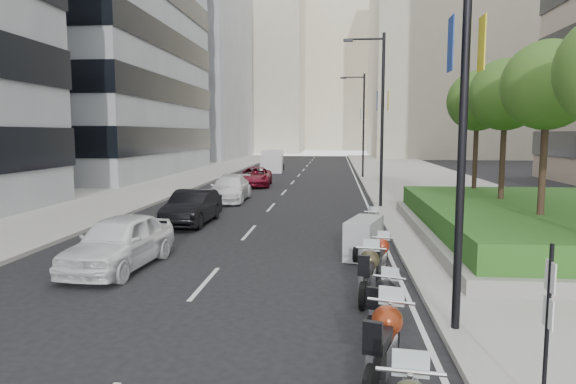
# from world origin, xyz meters

# --- Properties ---
(ground) EXTENTS (160.00, 160.00, 0.00)m
(ground) POSITION_xyz_m (0.00, 0.00, 0.00)
(ground) COLOR black
(ground) RESTS_ON ground
(sidewalk_right) EXTENTS (10.00, 100.00, 0.15)m
(sidewalk_right) POSITION_xyz_m (9.00, 30.00, 0.07)
(sidewalk_right) COLOR #9E9B93
(sidewalk_right) RESTS_ON ground
(sidewalk_left) EXTENTS (8.00, 100.00, 0.15)m
(sidewalk_left) POSITION_xyz_m (-12.00, 30.00, 0.07)
(sidewalk_left) COLOR #9E9B93
(sidewalk_left) RESTS_ON ground
(lane_edge) EXTENTS (0.12, 100.00, 0.01)m
(lane_edge) POSITION_xyz_m (3.70, 30.00, 0.01)
(lane_edge) COLOR silver
(lane_edge) RESTS_ON ground
(lane_centre) EXTENTS (0.12, 100.00, 0.01)m
(lane_centre) POSITION_xyz_m (-1.50, 30.00, 0.01)
(lane_centre) COLOR silver
(lane_centre) RESTS_ON ground
(building_grey_far) EXTENTS (22.00, 26.00, 30.00)m
(building_grey_far) POSITION_xyz_m (-24.00, 70.00, 15.00)
(building_grey_far) COLOR gray
(building_grey_far) RESTS_ON ground
(building_cream_right) EXTENTS (28.00, 24.00, 36.00)m
(building_cream_right) POSITION_xyz_m (22.00, 80.00, 18.00)
(building_cream_right) COLOR #B7AD93
(building_cream_right) RESTS_ON ground
(building_cream_left) EXTENTS (26.00, 24.00, 34.00)m
(building_cream_left) POSITION_xyz_m (-18.00, 100.00, 17.00)
(building_cream_left) COLOR #B7AD93
(building_cream_left) RESTS_ON ground
(building_cream_centre) EXTENTS (30.00, 24.00, 38.00)m
(building_cream_centre) POSITION_xyz_m (2.00, 120.00, 19.00)
(building_cream_centre) COLOR #B7AD93
(building_cream_centre) RESTS_ON ground
(planter) EXTENTS (10.00, 14.00, 0.40)m
(planter) POSITION_xyz_m (10.00, 10.00, 0.35)
(planter) COLOR gray
(planter) RESTS_ON sidewalk_right
(hedge) EXTENTS (9.40, 13.40, 0.80)m
(hedge) POSITION_xyz_m (10.00, 10.00, 0.95)
(hedge) COLOR #144918
(hedge) RESTS_ON planter
(tree_1) EXTENTS (2.80, 2.80, 6.30)m
(tree_1) POSITION_xyz_m (8.50, 8.00, 5.42)
(tree_1) COLOR #332319
(tree_1) RESTS_ON planter
(tree_2) EXTENTS (2.80, 2.80, 6.30)m
(tree_2) POSITION_xyz_m (8.50, 12.00, 5.42)
(tree_2) COLOR #332319
(tree_2) RESTS_ON planter
(tree_3) EXTENTS (2.80, 2.80, 6.30)m
(tree_3) POSITION_xyz_m (8.50, 16.00, 5.42)
(tree_3) COLOR #332319
(tree_3) RESTS_ON planter
(lamp_post_0) EXTENTS (2.34, 0.45, 9.00)m
(lamp_post_0) POSITION_xyz_m (4.14, 1.00, 5.07)
(lamp_post_0) COLOR black
(lamp_post_0) RESTS_ON ground
(lamp_post_1) EXTENTS (2.34, 0.45, 9.00)m
(lamp_post_1) POSITION_xyz_m (4.14, 18.00, 5.07)
(lamp_post_1) COLOR black
(lamp_post_1) RESTS_ON ground
(lamp_post_2) EXTENTS (2.34, 0.45, 9.00)m
(lamp_post_2) POSITION_xyz_m (4.14, 36.00, 5.07)
(lamp_post_2) COLOR black
(lamp_post_2) RESTS_ON ground
(parking_sign) EXTENTS (0.06, 0.32, 2.50)m
(parking_sign) POSITION_xyz_m (4.80, -2.00, 1.46)
(parking_sign) COLOR black
(parking_sign) RESTS_ON ground
(motorcycle_1) EXTENTS (0.96, 2.31, 1.18)m
(motorcycle_1) POSITION_xyz_m (2.71, -1.05, 0.63)
(motorcycle_1) COLOR black
(motorcycle_1) RESTS_ON ground
(motorcycle_2) EXTENTS (0.92, 1.94, 1.01)m
(motorcycle_2) POSITION_xyz_m (2.89, 1.08, 0.54)
(motorcycle_2) COLOR black
(motorcycle_2) RESTS_ON ground
(motorcycle_3) EXTENTS (0.76, 2.25, 1.13)m
(motorcycle_3) POSITION_xyz_m (2.73, 3.18, 0.60)
(motorcycle_3) COLOR black
(motorcycle_3) RESTS_ON ground
(motorcycle_4) EXTENTS (0.77, 1.95, 0.99)m
(motorcycle_4) POSITION_xyz_m (3.20, 5.25, 0.53)
(motorcycle_4) COLOR black
(motorcycle_4) RESTS_ON ground
(motorcycle_5) EXTENTS (1.39, 2.21, 1.25)m
(motorcycle_5) POSITION_xyz_m (2.85, 7.25, 0.62)
(motorcycle_5) COLOR black
(motorcycle_5) RESTS_ON ground
(motorcycle_6) EXTENTS (0.69, 2.00, 1.00)m
(motorcycle_6) POSITION_xyz_m (3.26, 10.00, 0.54)
(motorcycle_6) COLOR black
(motorcycle_6) RESTS_ON ground
(car_a) EXTENTS (2.21, 4.76, 1.58)m
(car_a) POSITION_xyz_m (-4.37, 5.27, 0.79)
(car_a) COLOR white
(car_a) RESTS_ON ground
(car_b) EXTENTS (1.69, 4.53, 1.48)m
(car_b) POSITION_xyz_m (-4.29, 12.67, 0.74)
(car_b) COLOR black
(car_b) RESTS_ON ground
(car_c) EXTENTS (2.14, 5.07, 1.46)m
(car_c) POSITION_xyz_m (-4.20, 20.27, 0.73)
(car_c) COLOR white
(car_c) RESTS_ON ground
(car_d) EXTENTS (2.69, 5.24, 1.41)m
(car_d) POSITION_xyz_m (-4.07, 28.83, 0.71)
(car_d) COLOR maroon
(car_d) RESTS_ON ground
(delivery_van) EXTENTS (2.36, 5.40, 2.21)m
(delivery_van) POSITION_xyz_m (-4.49, 43.11, 1.03)
(delivery_van) COLOR silver
(delivery_van) RESTS_ON ground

